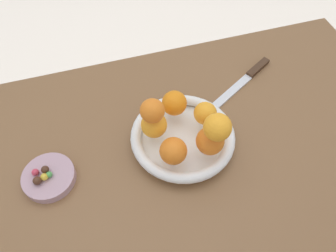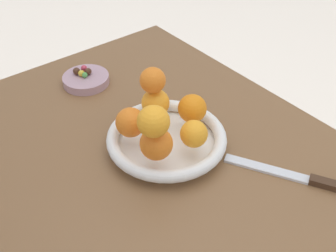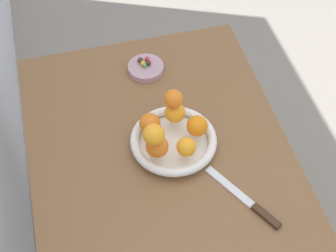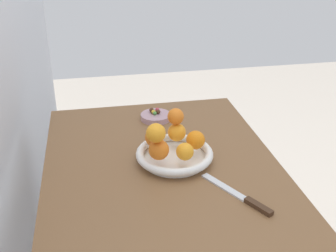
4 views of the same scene
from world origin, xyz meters
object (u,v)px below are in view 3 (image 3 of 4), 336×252
(fruit_bowl, at_px, (174,141))
(candy_ball_2, at_px, (148,63))
(candy_dish, at_px, (146,68))
(orange_1, at_px, (157,146))
(dining_table, at_px, (165,184))
(candy_ball_0, at_px, (147,59))
(candy_ball_3, at_px, (145,66))
(orange_3, at_px, (197,126))
(orange_0, at_px, (150,123))
(orange_2, at_px, (186,147))
(orange_6, at_px, (154,135))
(orange_5, at_px, (174,99))
(candy_ball_1, at_px, (143,63))
(candy_ball_4, at_px, (140,60))
(knife, at_px, (249,202))
(orange_4, at_px, (175,113))

(fruit_bowl, relative_size, candy_ball_2, 14.34)
(candy_dish, height_order, orange_1, orange_1)
(dining_table, relative_size, candy_ball_0, 68.26)
(candy_ball_3, bearing_deg, candy_ball_0, -26.33)
(fruit_bowl, bearing_deg, orange_3, -89.87)
(dining_table, distance_m, candy_dish, 0.41)
(fruit_bowl, relative_size, orange_0, 4.11)
(orange_2, distance_m, orange_3, 0.08)
(orange_6, bearing_deg, orange_5, -36.22)
(orange_6, distance_m, candy_ball_3, 0.39)
(candy_ball_1, distance_m, candy_ball_4, 0.02)
(candy_dish, xyz_separation_m, orange_1, (-0.37, 0.05, 0.06))
(dining_table, height_order, knife, knife)
(orange_0, bearing_deg, candy_dish, -10.04)
(dining_table, xyz_separation_m, orange_6, (0.02, 0.02, 0.22))
(dining_table, distance_m, orange_3, 0.21)
(candy_ball_1, bearing_deg, candy_ball_2, -100.47)
(orange_0, bearing_deg, candy_ball_4, -6.92)
(candy_ball_0, distance_m, candy_ball_4, 0.02)
(orange_3, bearing_deg, orange_6, 109.53)
(candy_ball_2, bearing_deg, candy_ball_1, 79.53)
(candy_ball_0, relative_size, candy_ball_3, 1.11)
(dining_table, bearing_deg, candy_ball_1, -3.77)
(candy_ball_1, bearing_deg, candy_ball_0, -44.21)
(orange_5, height_order, candy_ball_4, orange_5)
(candy_ball_4, xyz_separation_m, knife, (-0.58, -0.17, -0.03))
(orange_4, relative_size, orange_6, 1.01)
(knife, bearing_deg, orange_4, 22.71)
(fruit_bowl, height_order, orange_3, orange_3)
(candy_ball_1, bearing_deg, candy_ball_3, -161.58)
(orange_1, relative_size, orange_2, 1.16)
(dining_table, height_order, candy_ball_4, candy_ball_4)
(orange_5, height_order, orange_6, orange_6)
(orange_6, xyz_separation_m, knife, (-0.19, -0.22, -0.13))
(candy_ball_3, distance_m, candy_ball_4, 0.03)
(orange_5, distance_m, candy_ball_2, 0.28)
(orange_0, relative_size, orange_2, 1.11)
(dining_table, distance_m, candy_ball_3, 0.41)
(orange_1, relative_size, candy_ball_2, 3.65)
(orange_4, bearing_deg, orange_3, -143.00)
(dining_table, height_order, candy_dish, candy_dish)
(fruit_bowl, relative_size, candy_ball_0, 15.79)
(orange_1, relative_size, orange_3, 1.05)
(orange_2, xyz_separation_m, orange_6, (0.01, 0.09, 0.07))
(orange_4, distance_m, candy_ball_4, 0.29)
(candy_dish, height_order, knife, candy_dish)
(orange_4, bearing_deg, candy_dish, 6.80)
(candy_dish, xyz_separation_m, orange_6, (-0.37, 0.06, 0.12))
(dining_table, bearing_deg, candy_ball_3, -4.39)
(orange_5, xyz_separation_m, candy_ball_3, (0.25, 0.03, -0.10))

